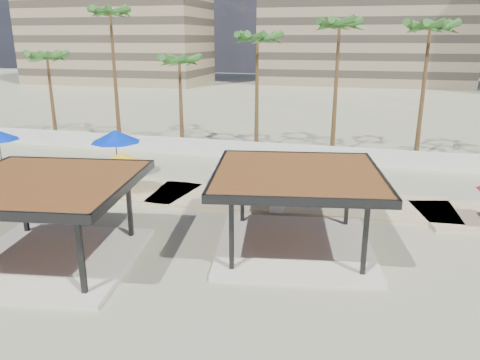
# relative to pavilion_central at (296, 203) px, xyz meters

# --- Properties ---
(ground) EXTENTS (200.00, 200.00, 0.00)m
(ground) POSITION_rel_pavilion_central_xyz_m (-2.74, -1.41, -2.03)
(ground) COLOR tan
(ground) RESTS_ON ground
(promenade) EXTENTS (44.45, 7.97, 0.24)m
(promenade) POSITION_rel_pavilion_central_xyz_m (-0.74, 6.26, -1.97)
(promenade) COLOR #C6B284
(promenade) RESTS_ON ground
(boundary_wall) EXTENTS (56.00, 0.30, 1.20)m
(boundary_wall) POSITION_rel_pavilion_central_xyz_m (-2.74, 14.59, -1.43)
(boundary_wall) COLOR silver
(boundary_wall) RESTS_ON ground
(building_west) EXTENTS (34.00, 16.00, 32.40)m
(building_west) POSITION_rel_pavilion_central_xyz_m (-44.74, 66.59, 13.24)
(building_west) COLOR #937F60
(building_west) RESTS_ON ground
(building_mid) EXTENTS (38.00, 16.00, 30.40)m
(building_mid) POSITION_rel_pavilion_central_xyz_m (1.26, 76.59, 12.24)
(building_mid) COLOR #847259
(building_mid) RESTS_ON ground
(pavilion_central) EXTENTS (7.75, 7.75, 3.40)m
(pavilion_central) POSITION_rel_pavilion_central_xyz_m (0.00, 0.00, 0.00)
(pavilion_central) COLOR beige
(pavilion_central) RESTS_ON ground
(pavilion_west) EXTENTS (7.66, 7.66, 3.40)m
(pavilion_west) POSITION_rel_pavilion_central_xyz_m (-9.10, -3.76, 0.01)
(pavilion_west) COLOR beige
(pavilion_west) RESTS_ON ground
(umbrella_b) EXTENTS (3.22, 3.22, 2.30)m
(umbrella_b) POSITION_rel_pavilion_central_xyz_m (-10.34, 4.39, 0.13)
(umbrella_b) COLOR beige
(umbrella_b) RESTS_ON promenade
(umbrella_f) EXTENTS (3.15, 3.15, 2.79)m
(umbrella_f) POSITION_rel_pavilion_central_xyz_m (-12.60, 7.79, 0.55)
(umbrella_f) COLOR beige
(umbrella_f) RESTS_ON promenade
(lounger_a) EXTENTS (1.19, 2.28, 0.82)m
(lounger_a) POSITION_rel_pavilion_central_xyz_m (-5.58, 6.95, -1.65)
(lounger_a) COLOR silver
(lounger_a) RESTS_ON promenade
(lounger_b) EXTENTS (0.95, 2.18, 0.80)m
(lounger_b) POSITION_rel_pavilion_central_xyz_m (-1.57, 4.44, -1.65)
(lounger_b) COLOR silver
(lounger_b) RESTS_ON promenade
(palm_a) EXTENTS (3.00, 3.00, 7.85)m
(palm_a) POSITION_rel_pavilion_central_xyz_m (-23.74, 16.89, 4.74)
(palm_a) COLOR brown
(palm_a) RESTS_ON ground
(palm_b) EXTENTS (3.00, 3.00, 11.32)m
(palm_b) POSITION_rel_pavilion_central_xyz_m (-17.74, 17.29, 7.99)
(palm_b) COLOR brown
(palm_b) RESTS_ON ground
(palm_c) EXTENTS (3.00, 3.00, 7.69)m
(palm_c) POSITION_rel_pavilion_central_xyz_m (-11.74, 16.69, 4.59)
(palm_c) COLOR brown
(palm_c) RESTS_ON ground
(palm_d) EXTENTS (3.00, 3.00, 9.36)m
(palm_d) POSITION_rel_pavilion_central_xyz_m (-5.74, 17.49, 6.17)
(palm_d) COLOR brown
(palm_d) RESTS_ON ground
(palm_e) EXTENTS (3.00, 3.00, 10.26)m
(palm_e) POSITION_rel_pavilion_central_xyz_m (0.26, 16.99, 7.01)
(palm_e) COLOR brown
(palm_e) RESTS_ON ground
(palm_f) EXTENTS (3.00, 3.00, 10.06)m
(palm_f) POSITION_rel_pavilion_central_xyz_m (6.26, 17.19, 6.82)
(palm_f) COLOR brown
(palm_f) RESTS_ON ground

